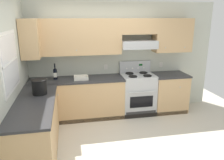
{
  "coord_description": "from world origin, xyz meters",
  "views": [
    {
      "loc": [
        -0.67,
        -3.51,
        2.23
      ],
      "look_at": [
        0.16,
        0.7,
        1.0
      ],
      "focal_mm": 35.96,
      "sensor_mm": 36.0,
      "label": 1
    }
  ],
  "objects_px": {
    "stove": "(138,93)",
    "wine_bottle": "(55,73)",
    "bucket": "(39,87)",
    "bowl": "(81,78)"
  },
  "relations": [
    {
      "from": "stove",
      "to": "wine_bottle",
      "type": "relative_size",
      "value": 3.46
    },
    {
      "from": "stove",
      "to": "bucket",
      "type": "distance_m",
      "value": 2.32
    },
    {
      "from": "bowl",
      "to": "bucket",
      "type": "bearing_deg",
      "value": -133.21
    },
    {
      "from": "wine_bottle",
      "to": "bowl",
      "type": "bearing_deg",
      "value": -10.95
    },
    {
      "from": "wine_bottle",
      "to": "bucket",
      "type": "height_order",
      "value": "wine_bottle"
    },
    {
      "from": "bowl",
      "to": "bucket",
      "type": "height_order",
      "value": "bucket"
    },
    {
      "from": "bowl",
      "to": "bucket",
      "type": "relative_size",
      "value": 1.14
    },
    {
      "from": "wine_bottle",
      "to": "bowl",
      "type": "distance_m",
      "value": 0.56
    },
    {
      "from": "wine_bottle",
      "to": "bowl",
      "type": "height_order",
      "value": "wine_bottle"
    },
    {
      "from": "wine_bottle",
      "to": "bucket",
      "type": "distance_m",
      "value": 0.95
    }
  ]
}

